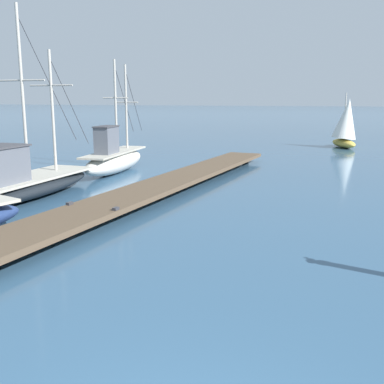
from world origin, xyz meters
name	(u,v)px	position (x,y,z in m)	size (l,w,h in m)	color
floating_dock	(160,186)	(-5.15, 12.25, 0.36)	(3.77, 21.00, 0.53)	brown
fishing_boat_0	(114,158)	(-9.21, 16.35, 0.69)	(1.89, 6.76, 5.28)	silver
fishing_boat_1	(18,183)	(-9.62, 10.03, 0.59)	(2.26, 8.11, 6.68)	black
distant_sailboat	(346,124)	(1.13, 31.67, 1.69)	(2.45, 3.54, 3.88)	gold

